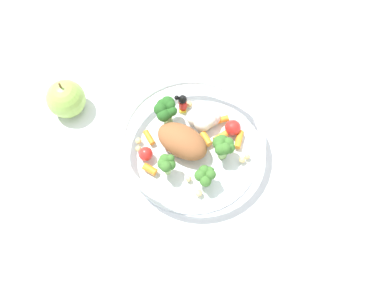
# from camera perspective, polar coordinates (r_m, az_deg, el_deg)

# --- Properties ---
(ground_plane) EXTENTS (2.40, 2.40, 0.00)m
(ground_plane) POSITION_cam_1_polar(r_m,az_deg,el_deg) (0.80, -0.13, -0.21)
(ground_plane) COLOR white
(food_container) EXTENTS (0.24, 0.24, 0.07)m
(food_container) POSITION_cam_1_polar(r_m,az_deg,el_deg) (0.77, -0.01, 0.54)
(food_container) COLOR white
(food_container) RESTS_ON ground_plane
(loose_apple) EXTENTS (0.07, 0.07, 0.08)m
(loose_apple) POSITION_cam_1_polar(r_m,az_deg,el_deg) (0.83, -15.50, 5.48)
(loose_apple) COLOR #8CB74C
(loose_apple) RESTS_ON ground_plane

